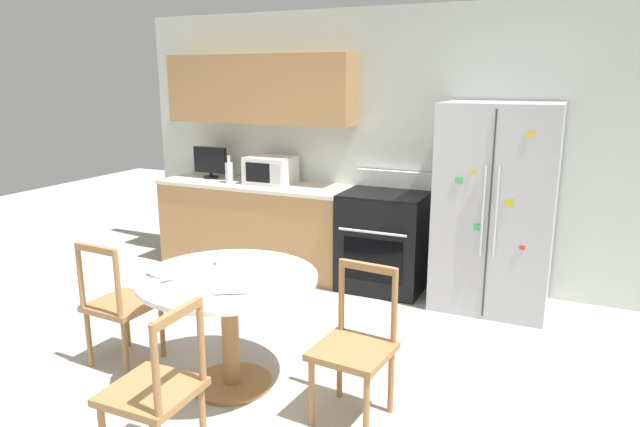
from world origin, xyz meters
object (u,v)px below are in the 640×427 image
Objects in this scene: refrigerator at (495,208)px; microwave at (271,170)px; oven_range at (384,240)px; dining_chair_near at (156,392)px; candle_glass at (222,259)px; dining_chair_right at (355,348)px; dining_chair_left at (120,305)px; counter_bottle at (229,172)px; countertop_tv at (210,161)px.

microwave is (-2.24, 0.11, 0.16)m from refrigerator.
oven_range is 1.20× the size of dining_chair_near.
oven_range is at bearing 177.96° from refrigerator.
candle_glass is (-1.48, -1.91, -0.09)m from refrigerator.
dining_chair_near is at bearing -74.79° from candle_glass.
dining_chair_right and dining_chair_near have the same top height.
dining_chair_left is (-1.18, -2.18, -0.03)m from oven_range.
oven_range is 1.75m from counter_bottle.
dining_chair_near is at bearing 54.39° from dining_chair_right.
dining_chair_left is 0.81m from candle_glass.
microwave is 5.29× the size of candle_glass.
countertop_tv is 2.55m from candle_glass.
dining_chair_near is 10.25× the size of candle_glass.
refrigerator is 1.95× the size of dining_chair_near.
dining_chair_right is 1.00× the size of dining_chair_near.
dining_chair_near is (0.97, -0.78, 0.00)m from dining_chair_left.
candle_glass is at bearing -69.35° from microwave.
candle_glass is (1.17, -1.88, -0.23)m from counter_bottle.
microwave reaches higher than dining_chair_near.
countertop_tv is 2.50m from dining_chair_left.
counter_bottle reaches higher than oven_range.
counter_bottle is 0.33× the size of dining_chair_right.
oven_range is 1.38m from microwave.
counter_bottle reaches higher than dining_chair_right.
oven_range reaches higher than candle_glass.
refrigerator is 4.53× the size of countertop_tv.
microwave is 0.43m from counter_bottle.
oven_range is 2.03m from candle_glass.
refrigerator reaches higher than microwave.
dining_chair_right is (0.52, -2.11, -0.03)m from oven_range.
refrigerator is at bearing 48.06° from dining_chair_left.
candle_glass is at bearing 22.09° from dining_chair_left.
dining_chair_right is (1.77, -2.19, -0.60)m from microwave.
countertop_tv is at bearing -36.07° from dining_chair_right.
refrigerator reaches higher than candle_glass.
dining_chair_right is 1.08m from candle_glass.
microwave is 2.18m from candle_glass.
refrigerator is at bearing -2.04° from oven_range.
refrigerator reaches higher than countertop_tv.
counter_bottle is (-1.66, -0.07, 0.55)m from oven_range.
refrigerator is 1.95× the size of dining_chair_right.
oven_range is at bearing -71.10° from dining_chair_right.
dining_chair_near is at bearing -94.11° from oven_range.
microwave is 1.20× the size of countertop_tv.
refrigerator is 3.19m from dining_chair_near.
counter_bottle reaches higher than dining_chair_near.
candle_glass is (0.76, -2.02, -0.25)m from microwave.
counter_bottle is at bearing -38.07° from dining_chair_right.
dining_chair_near is at bearing -112.33° from refrigerator.
countertop_tv is at bearing 177.60° from refrigerator.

